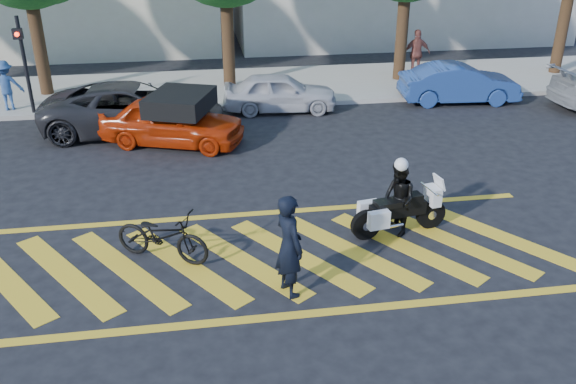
{
  "coord_description": "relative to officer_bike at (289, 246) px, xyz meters",
  "views": [
    {
      "loc": [
        -1.28,
        -10.18,
        6.32
      ],
      "look_at": [
        0.43,
        0.73,
        1.05
      ],
      "focal_mm": 38.0,
      "sensor_mm": 36.0,
      "label": 1
    }
  ],
  "objects": [
    {
      "name": "police_motorcycle",
      "position": [
        2.57,
        1.78,
        -0.44
      ],
      "size": [
        2.15,
        0.82,
        0.95
      ],
      "rotation": [
        0.0,
        0.0,
        0.17
      ],
      "color": "black",
      "rests_on": "ground"
    },
    {
      "name": "crosswalk",
      "position": [
        -0.18,
        1.21,
        -0.95
      ],
      "size": [
        12.33,
        4.0,
        0.01
      ],
      "color": "gold",
      "rests_on": "ground"
    },
    {
      "name": "parked_right",
      "position": [
        7.58,
        10.41,
        -0.29
      ],
      "size": [
        4.14,
        1.75,
        1.33
      ],
      "primitive_type": "imported",
      "rotation": [
        0.0,
        0.0,
        1.49
      ],
      "color": "navy",
      "rests_on": "ground"
    },
    {
      "name": "parked_mid_right",
      "position": [
        1.33,
        10.41,
        -0.32
      ],
      "size": [
        3.84,
        1.81,
        1.27
      ],
      "primitive_type": "imported",
      "rotation": [
        0.0,
        0.0,
        1.49
      ],
      "color": "#B9B8BD",
      "rests_on": "ground"
    },
    {
      "name": "red_convertible",
      "position": [
        -2.13,
        7.82,
        -0.27
      ],
      "size": [
        4.38,
        2.93,
        1.39
      ],
      "primitive_type": "imported",
      "rotation": [
        0.0,
        0.0,
        1.22
      ],
      "color": "#B32908",
      "rests_on": "ground"
    },
    {
      "name": "officer_moto",
      "position": [
        2.56,
        1.78,
        -0.17
      ],
      "size": [
        0.72,
        0.85,
        1.57
      ],
      "primitive_type": "imported",
      "rotation": [
        0.0,
        0.0,
        -1.4
      ],
      "color": "black",
      "rests_on": "ground"
    },
    {
      "name": "officer_bike",
      "position": [
        0.0,
        0.0,
        0.0
      ],
      "size": [
        0.68,
        0.82,
        1.92
      ],
      "primitive_type": "imported",
      "rotation": [
        0.0,
        0.0,
        1.94
      ],
      "color": "black",
      "rests_on": "ground"
    },
    {
      "name": "ground",
      "position": [
        -0.14,
        1.21,
        -0.96
      ],
      "size": [
        90.0,
        90.0,
        0.0
      ],
      "primitive_type": "plane",
      "color": "black",
      "rests_on": "ground"
    },
    {
      "name": "parked_mid_left",
      "position": [
        -3.28,
        9.01,
        -0.22
      ],
      "size": [
        5.49,
        2.85,
        1.48
      ],
      "primitive_type": "imported",
      "rotation": [
        0.0,
        0.0,
        1.5
      ],
      "color": "black",
      "rests_on": "ground"
    },
    {
      "name": "sidewalk",
      "position": [
        -0.14,
        13.21,
        -0.88
      ],
      "size": [
        60.0,
        5.0,
        0.15
      ],
      "primitive_type": "cube",
      "color": "#9E998E",
      "rests_on": "ground"
    },
    {
      "name": "pedestrian_left",
      "position": [
        -7.47,
        11.45,
        -0.0
      ],
      "size": [
        1.16,
        0.83,
        1.61
      ],
      "primitive_type": "imported",
      "rotation": [
        0.0,
        0.0,
        3.38
      ],
      "color": "#32548B",
      "rests_on": "sidewalk"
    },
    {
      "name": "pedestrian_right",
      "position": [
        7.09,
        13.4,
        0.1
      ],
      "size": [
        1.06,
        0.45,
        1.81
      ],
      "primitive_type": "imported",
      "rotation": [
        0.0,
        0.0,
        3.15
      ],
      "color": "brown",
      "rests_on": "sidewalk"
    },
    {
      "name": "signal_pole",
      "position": [
        -6.64,
        10.95,
        0.96
      ],
      "size": [
        0.28,
        0.43,
        3.2
      ],
      "color": "black",
      "rests_on": "ground"
    },
    {
      "name": "bicycle",
      "position": [
        -2.24,
        1.5,
        -0.45
      ],
      "size": [
        2.04,
        1.5,
        1.02
      ],
      "primitive_type": "imported",
      "rotation": [
        0.0,
        0.0,
        1.09
      ],
      "color": "black",
      "rests_on": "ground"
    }
  ]
}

